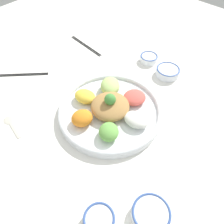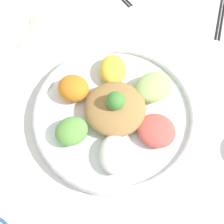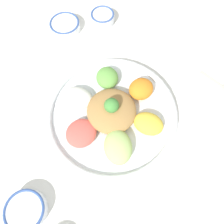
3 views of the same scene
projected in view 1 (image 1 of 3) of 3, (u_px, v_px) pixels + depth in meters
The scene contains 9 objects.
ground_plane at pixel (109, 113), 0.90m from camera, with size 2.40×2.40×0.00m, color white.
salad_platter at pixel (110, 110), 0.87m from camera, with size 0.42×0.42×0.11m.
sauce_bowl_red at pixel (99, 220), 0.62m from camera, with size 0.09×0.09×0.04m.
rice_bowl_blue at pixel (168, 71), 1.03m from camera, with size 0.11×0.11×0.04m.
sauce_bowl_dark at pixel (149, 58), 1.10m from camera, with size 0.09×0.09×0.03m.
rice_bowl_plain at pixel (151, 214), 0.63m from camera, with size 0.11×0.11×0.04m.
chopsticks_pair_near at pixel (86, 45), 1.20m from camera, with size 0.04×0.25×0.01m.
chopsticks_pair_far at pixel (23, 74), 1.05m from camera, with size 0.19×0.18×0.01m.
serving_spoon_main at pixel (11, 123), 0.86m from camera, with size 0.05×0.13×0.01m.
Camera 1 is at (-0.42, -0.39, 0.69)m, focal length 35.00 mm.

